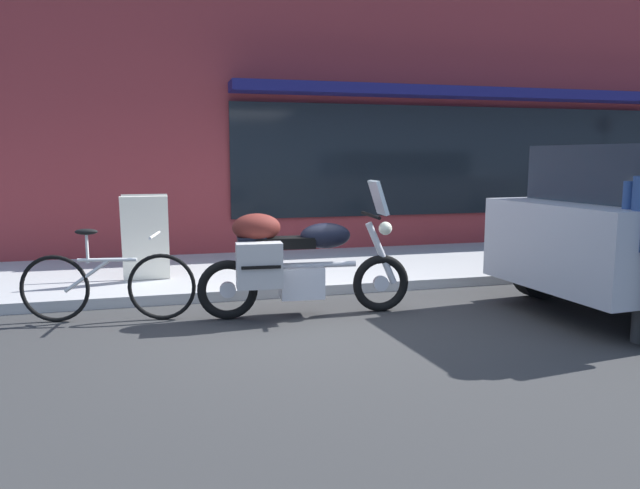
# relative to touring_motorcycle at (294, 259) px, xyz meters

# --- Properties ---
(ground_plane) EXTENTS (80.00, 80.00, 0.00)m
(ground_plane) POSITION_rel_touring_motorcycle_xyz_m (0.10, -0.20, -0.59)
(ground_plane) COLOR #323232
(touring_motorcycle) EXTENTS (2.20, 0.62, 1.38)m
(touring_motorcycle) POSITION_rel_touring_motorcycle_xyz_m (0.00, 0.00, 0.00)
(touring_motorcycle) COLOR black
(touring_motorcycle) RESTS_ON ground_plane
(parked_bicycle) EXTENTS (1.68, 0.49, 0.93)m
(parked_bicycle) POSITION_rel_touring_motorcycle_xyz_m (-1.81, 0.32, -0.23)
(parked_bicycle) COLOR black
(parked_bicycle) RESTS_ON ground_plane
(sandwich_board_sign) EXTENTS (0.55, 0.43, 1.03)m
(sandwich_board_sign) POSITION_rel_touring_motorcycle_xyz_m (-1.47, 1.72, 0.05)
(sandwich_board_sign) COLOR silver
(sandwich_board_sign) RESTS_ON sidewalk_curb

